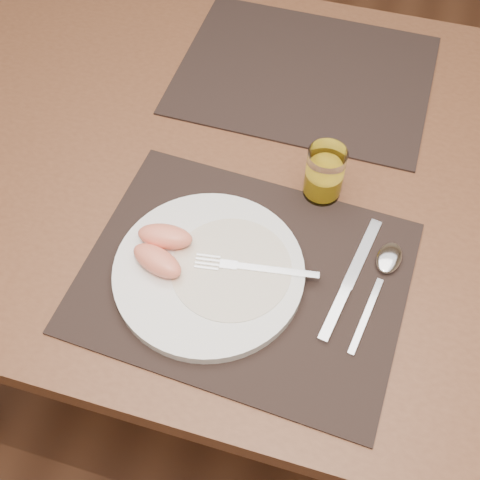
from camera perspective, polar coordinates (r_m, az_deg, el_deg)
name	(u,v)px	position (r m, az deg, el deg)	size (l,w,h in m)	color
ground	(264,351)	(1.63, 2.25, -10.46)	(5.00, 5.00, 0.00)	#56311D
table	(276,196)	(1.05, 3.44, 4.22)	(1.40, 0.90, 0.75)	brown
placemat_near	(244,276)	(0.86, 0.42, -3.45)	(0.45, 0.35, 0.00)	black
placemat_far	(304,74)	(1.14, 6.13, 15.35)	(0.45, 0.35, 0.00)	black
plate	(209,272)	(0.85, -2.97, -3.03)	(0.27, 0.27, 0.02)	white
plate_dressing	(231,268)	(0.84, -0.84, -2.67)	(0.17, 0.17, 0.00)	white
fork	(246,267)	(0.84, 0.53, -2.57)	(0.18, 0.04, 0.00)	silver
knife	(346,288)	(0.85, 10.05, -4.47)	(0.05, 0.22, 0.01)	silver
spoon	(386,266)	(0.88, 13.66, -2.42)	(0.05, 0.19, 0.01)	silver
juice_glass	(324,175)	(0.92, 7.98, 6.09)	(0.06, 0.06, 0.09)	white
grapefruit_wedges	(161,248)	(0.85, -7.48, -0.80)	(0.09, 0.09, 0.03)	#FA8866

